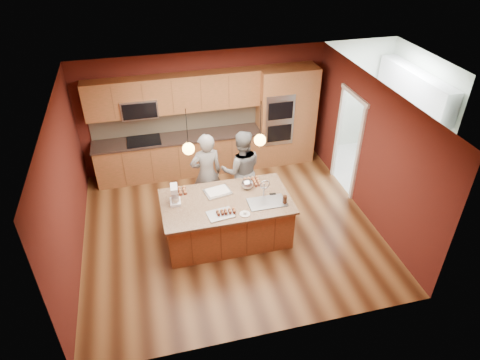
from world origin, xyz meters
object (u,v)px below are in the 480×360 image
object	(u,v)px
island	(227,219)
mixing_bowl	(247,184)
person_left	(207,174)
person_right	(241,170)
stand_mixer	(175,196)

from	to	relation	value
island	mixing_bowl	bearing A→B (deg)	32.68
person_left	person_right	bearing A→B (deg)	172.94
island	mixing_bowl	xyz separation A→B (m)	(0.45, 0.29, 0.51)
island	mixing_bowl	distance (m)	0.74
person_left	person_right	xyz separation A→B (m)	(0.70, 0.00, -0.02)
person_right	mixing_bowl	size ratio (longest dim) A/B	7.51
person_left	stand_mixer	world-z (taller)	person_left
stand_mixer	person_right	bearing A→B (deg)	31.68
mixing_bowl	island	bearing A→B (deg)	-147.32
person_left	stand_mixer	bearing A→B (deg)	39.87
mixing_bowl	person_right	bearing A→B (deg)	85.93
island	stand_mixer	bearing A→B (deg)	170.03
island	stand_mixer	size ratio (longest dim) A/B	6.53
person_left	mixing_bowl	size ratio (longest dim) A/B	7.69
island	stand_mixer	distance (m)	1.08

